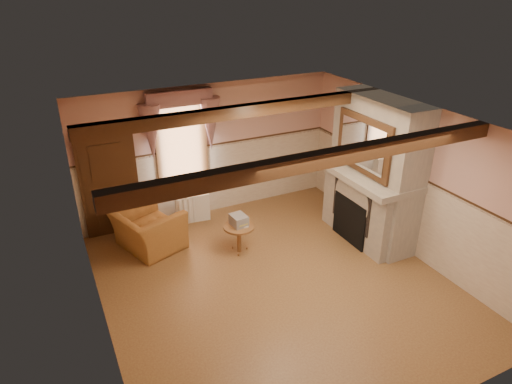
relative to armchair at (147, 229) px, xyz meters
name	(u,v)px	position (x,y,z in m)	size (l,w,h in m)	color
floor	(276,283)	(1.64, -2.09, -0.39)	(5.50, 6.00, 0.01)	brown
ceiling	(280,124)	(1.64, -2.09, 2.41)	(5.50, 6.00, 0.01)	silver
wall_back	(209,150)	(1.64, 0.91, 1.01)	(5.50, 0.02, 2.80)	#D19E91
wall_front	(416,333)	(1.64, -5.09, 1.01)	(5.50, 0.02, 2.80)	#D19E91
wall_left	(95,253)	(-1.11, -2.09, 1.01)	(0.02, 6.00, 2.80)	#D19E91
wall_right	(411,179)	(4.39, -2.09, 1.01)	(0.02, 6.00, 2.80)	#D19E91
wainscot	(277,246)	(1.64, -2.09, 0.36)	(5.50, 6.00, 1.50)	beige
chair_rail	(278,205)	(1.64, -2.09, 1.11)	(5.50, 6.00, 0.08)	black
firebox	(353,220)	(3.64, -1.49, 0.06)	(0.20, 0.95, 0.90)	black
armchair	(147,229)	(0.00, 0.00, 0.00)	(1.21, 1.06, 0.79)	#9E662D
side_table	(239,239)	(1.49, -0.91, -0.12)	(0.58, 0.58, 0.55)	brown
book_stack	(239,220)	(1.51, -0.87, 0.26)	(0.26, 0.32, 0.20)	#B7AD8C
radiator	(193,208)	(1.10, 0.61, -0.09)	(0.70, 0.18, 0.60)	white
bowl	(374,173)	(3.88, -1.67, 1.07)	(0.34, 0.34, 0.08)	brown
mantel_clock	(352,158)	(3.88, -1.00, 1.13)	(0.14, 0.24, 0.20)	black
oil_lamp	(359,159)	(3.88, -1.19, 1.17)	(0.11, 0.11, 0.28)	gold
candle_red	(395,182)	(3.88, -2.21, 1.11)	(0.06, 0.06, 0.16)	maroon
jar_yellow	(381,176)	(3.88, -1.86, 1.09)	(0.06, 0.06, 0.12)	gold
fireplace	(376,171)	(4.06, -1.49, 1.01)	(0.85, 2.00, 2.80)	gray
mantel	(368,174)	(3.88, -1.49, 0.97)	(1.05, 2.05, 0.12)	gray
overmantel_mirror	(363,145)	(3.70, -1.49, 1.58)	(0.06, 1.44, 1.04)	silver
door	(110,185)	(-0.46, 0.85, 0.66)	(1.10, 0.10, 2.10)	black
window	(181,144)	(1.04, 0.88, 1.26)	(1.06, 0.08, 2.02)	white
window_drapes	(181,116)	(1.04, 0.79, 1.86)	(1.30, 0.14, 1.40)	gray
ceiling_beam_front	(326,159)	(1.64, -3.29, 2.31)	(5.50, 0.18, 0.20)	black
ceiling_beam_back	(245,111)	(1.64, -0.89, 2.31)	(5.50, 0.18, 0.20)	black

